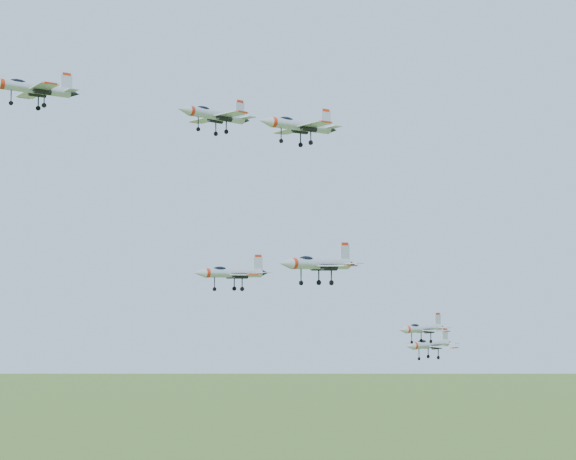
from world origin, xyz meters
TOP-DOWN VIEW (x-y plane):
  - jet_lead at (-21.44, 11.43)m, footprint 12.46×10.28m
  - jet_left_high at (0.67, 2.42)m, footprint 12.74×10.56m
  - jet_right_high at (-3.94, -21.37)m, footprint 10.62×8.78m
  - jet_left_low at (8.99, 10.25)m, footprint 13.07×10.83m
  - jet_right_low at (5.92, -13.22)m, footprint 12.94×10.64m
  - jet_trail at (33.00, -6.06)m, footprint 10.58×8.70m
  - jet_extra at (47.35, 5.16)m, footprint 12.39×10.21m

SIDE VIEW (x-z plane):
  - jet_extra at x=47.35m, z-range 113.02..116.33m
  - jet_trail at x=33.00m, z-range 117.26..120.10m
  - jet_left_low at x=8.99m, z-range 125.42..128.91m
  - jet_right_low at x=5.92m, z-range 126.61..130.08m
  - jet_right_high at x=-3.94m, z-range 142.06..144.90m
  - jet_left_high at x=0.67m, z-range 147.19..150.59m
  - jet_lead at x=-21.44m, z-range 149.37..152.70m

